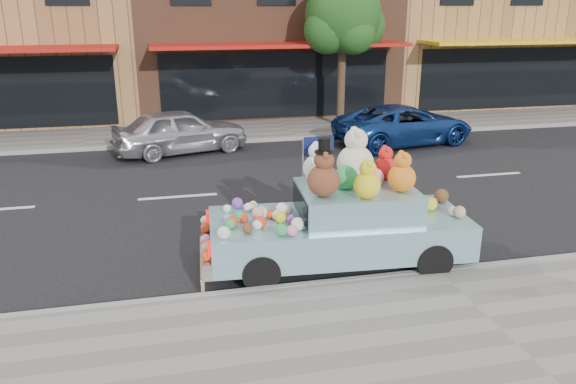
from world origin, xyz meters
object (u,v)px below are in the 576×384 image
object	(u,v)px
car_silver	(180,131)
car_blue	(404,125)
art_car	(341,219)
street_tree	(343,21)

from	to	relation	value
car_silver	car_blue	size ratio (longest dim) A/B	0.88
car_blue	art_car	bearing A→B (deg)	138.06
car_silver	art_car	xyz separation A→B (m)	(2.33, -8.27, 0.14)
art_car	car_blue	bearing A→B (deg)	63.45
car_silver	street_tree	bearing A→B (deg)	-83.39
street_tree	art_car	xyz separation A→B (m)	(-3.43, -10.70, -2.88)
art_car	car_silver	bearing A→B (deg)	109.68
car_blue	art_car	world-z (taller)	art_car
street_tree	art_car	size ratio (longest dim) A/B	1.14
car_silver	car_blue	xyz separation A→B (m)	(6.97, -0.39, -0.05)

